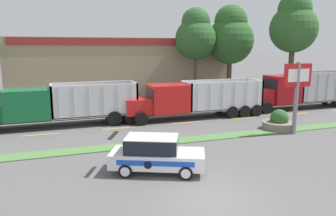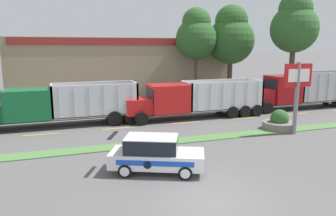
{
  "view_description": "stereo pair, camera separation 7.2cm",
  "coord_description": "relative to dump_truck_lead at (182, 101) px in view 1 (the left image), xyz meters",
  "views": [
    {
      "loc": [
        -5.58,
        -10.71,
        5.96
      ],
      "look_at": [
        1.09,
        8.21,
        2.19
      ],
      "focal_mm": 35.0,
      "sensor_mm": 36.0,
      "label": 1
    },
    {
      "loc": [
        -5.51,
        -10.74,
        5.96
      ],
      "look_at": [
        1.09,
        8.21,
        2.19
      ],
      "focal_mm": 35.0,
      "sensor_mm": 36.0,
      "label": 2
    }
  ],
  "objects": [
    {
      "name": "ground_plane",
      "position": [
        -4.49,
        -14.24,
        -1.52
      ],
      "size": [
        600.0,
        600.0,
        0.0
      ],
      "primitive_type": "plane",
      "color": "#5B5959"
    },
    {
      "name": "grass_verge",
      "position": [
        -4.49,
        -6.11,
        -1.49
      ],
      "size": [
        120.0,
        1.28,
        0.06
      ],
      "primitive_type": "cube",
      "color": "#517F42",
      "rests_on": "ground_plane"
    },
    {
      "name": "centre_line_3",
      "position": [
        -11.09,
        -1.47,
        -1.51
      ],
      "size": [
        2.4,
        0.14,
        0.01
      ],
      "primitive_type": "cube",
      "color": "yellow",
      "rests_on": "ground_plane"
    },
    {
      "name": "centre_line_4",
      "position": [
        -5.69,
        -1.47,
        -1.51
      ],
      "size": [
        2.4,
        0.14,
        0.01
      ],
      "primitive_type": "cube",
      "color": "yellow",
      "rests_on": "ground_plane"
    },
    {
      "name": "centre_line_5",
      "position": [
        -0.29,
        -1.47,
        -1.51
      ],
      "size": [
        2.4,
        0.14,
        0.01
      ],
      "primitive_type": "cube",
      "color": "yellow",
      "rests_on": "ground_plane"
    },
    {
      "name": "centre_line_6",
      "position": [
        5.11,
        -1.47,
        -1.51
      ],
      "size": [
        2.4,
        0.14,
        0.01
      ],
      "primitive_type": "cube",
      "color": "yellow",
      "rests_on": "ground_plane"
    },
    {
      "name": "centre_line_7",
      "position": [
        10.51,
        -1.47,
        -1.51
      ],
      "size": [
        2.4,
        0.14,
        0.01
      ],
      "primitive_type": "cube",
      "color": "yellow",
      "rests_on": "ground_plane"
    },
    {
      "name": "dump_truck_lead",
      "position": [
        0.0,
        0.0,
        0.0
      ],
      "size": [
        12.04,
        2.75,
        3.12
      ],
      "color": "black",
      "rests_on": "ground_plane"
    },
    {
      "name": "dump_truck_trail",
      "position": [
        -10.75,
        0.62,
        0.05
      ],
      "size": [
        11.74,
        2.75,
        3.26
      ],
      "color": "black",
      "rests_on": "ground_plane"
    },
    {
      "name": "dump_truck_far_right",
      "position": [
        11.7,
        0.53,
        0.18
      ],
      "size": [
        11.85,
        2.64,
        3.54
      ],
      "color": "black",
      "rests_on": "ground_plane"
    },
    {
      "name": "rally_car",
      "position": [
        -5.63,
        -10.58,
        -0.63
      ],
      "size": [
        4.84,
        3.51,
        1.78
      ],
      "color": "white",
      "rests_on": "ground_plane"
    },
    {
      "name": "store_sign_post",
      "position": [
        5.52,
        -7.05,
        1.9
      ],
      "size": [
        2.15,
        0.28,
        4.95
      ],
      "color": "gray",
      "rests_on": "ground_plane"
    },
    {
      "name": "stone_planter",
      "position": [
        5.33,
        -5.68,
        -1.01
      ],
      "size": [
        2.39,
        2.39,
        1.48
      ],
      "color": "slate",
      "rests_on": "ground_plane"
    },
    {
      "name": "store_building_backdrop",
      "position": [
        -1.96,
        18.33,
        1.97
      ],
      "size": [
        26.11,
        12.1,
        6.97
      ],
      "color": "#9E896B",
      "rests_on": "ground_plane"
    },
    {
      "name": "tree_behind_centre",
      "position": [
        14.67,
        4.64,
        6.78
      ],
      "size": [
        5.07,
        5.07,
        11.64
      ],
      "color": "brown",
      "rests_on": "ground_plane"
    },
    {
      "name": "tree_behind_right",
      "position": [
        5.76,
        10.39,
        5.77
      ],
      "size": [
        4.74,
        4.74,
        10.39
      ],
      "color": "brown",
      "rests_on": "ground_plane"
    },
    {
      "name": "tree_behind_far_right",
      "position": [
        10.28,
        10.34,
        5.68
      ],
      "size": [
        5.59,
        5.59,
        10.86
      ],
      "color": "brown",
      "rests_on": "ground_plane"
    }
  ]
}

